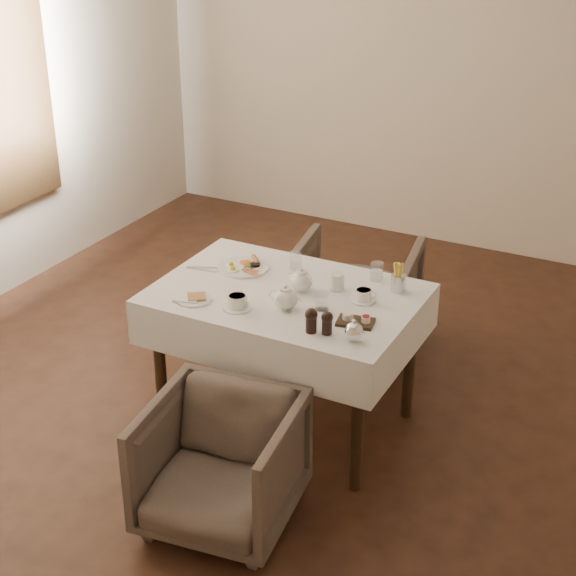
# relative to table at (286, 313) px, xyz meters

# --- Properties ---
(table) EXTENTS (1.28, 0.88, 0.75)m
(table) POSITION_rel_table_xyz_m (0.00, 0.00, 0.00)
(table) COLOR black
(table) RESTS_ON ground
(armchair_near) EXTENTS (0.71, 0.72, 0.59)m
(armchair_near) POSITION_rel_table_xyz_m (0.10, -0.81, -0.34)
(armchair_near) COLOR #4E4139
(armchair_near) RESTS_ON ground
(armchair_far) EXTENTS (0.81, 0.83, 0.66)m
(armchair_far) POSITION_rel_table_xyz_m (-0.01, 0.88, -0.31)
(armchair_far) COLOR #4E4139
(armchair_far) RESTS_ON ground
(breakfast_plate) EXTENTS (0.27, 0.27, 0.03)m
(breakfast_plate) POSITION_rel_table_xyz_m (-0.33, 0.15, 0.13)
(breakfast_plate) COLOR white
(breakfast_plate) RESTS_ON table
(side_plate) EXTENTS (0.18, 0.17, 0.02)m
(side_plate) POSITION_rel_table_xyz_m (-0.36, -0.28, 0.12)
(side_plate) COLOR white
(side_plate) RESTS_ON table
(teapot_centre) EXTENTS (0.17, 0.15, 0.12)m
(teapot_centre) POSITION_rel_table_xyz_m (0.06, 0.05, 0.18)
(teapot_centre) COLOR white
(teapot_centre) RESTS_ON table
(teapot_front) EXTENTS (0.17, 0.13, 0.13)m
(teapot_front) POSITION_rel_table_xyz_m (0.08, -0.16, 0.18)
(teapot_front) COLOR white
(teapot_front) RESTS_ON table
(creamer) EXTENTS (0.09, 0.09, 0.08)m
(creamer) POSITION_rel_table_xyz_m (0.21, 0.15, 0.16)
(creamer) COLOR white
(creamer) RESTS_ON table
(teacup_near) EXTENTS (0.14, 0.14, 0.07)m
(teacup_near) POSITION_rel_table_xyz_m (-0.13, -0.26, 0.15)
(teacup_near) COLOR white
(teacup_near) RESTS_ON table
(teacup_far) EXTENTS (0.12, 0.12, 0.06)m
(teacup_far) POSITION_rel_table_xyz_m (0.37, 0.09, 0.14)
(teacup_far) COLOR white
(teacup_far) RESTS_ON table
(glass_left) EXTENTS (0.08, 0.08, 0.09)m
(glass_left) POSITION_rel_table_xyz_m (-0.08, 0.26, 0.16)
(glass_left) COLOR silver
(glass_left) RESTS_ON table
(glass_mid) EXTENTS (0.07, 0.07, 0.09)m
(glass_mid) POSITION_rel_table_xyz_m (0.23, -0.08, 0.16)
(glass_mid) COLOR silver
(glass_mid) RESTS_ON table
(glass_right) EXTENTS (0.09, 0.09, 0.09)m
(glass_right) POSITION_rel_table_xyz_m (0.34, 0.34, 0.16)
(glass_right) COLOR silver
(glass_right) RESTS_ON table
(condiment_board) EXTENTS (0.18, 0.14, 0.04)m
(condiment_board) POSITION_rel_table_xyz_m (0.43, -0.14, 0.13)
(condiment_board) COLOR black
(condiment_board) RESTS_ON table
(pepper_mill_left) EXTENTS (0.07, 0.07, 0.12)m
(pepper_mill_left) POSITION_rel_table_xyz_m (0.28, -0.30, 0.18)
(pepper_mill_left) COLOR black
(pepper_mill_left) RESTS_ON table
(pepper_mill_right) EXTENTS (0.07, 0.07, 0.11)m
(pepper_mill_right) POSITION_rel_table_xyz_m (0.35, -0.28, 0.17)
(pepper_mill_right) COLOR black
(pepper_mill_right) RESTS_ON table
(silver_pot) EXTENTS (0.10, 0.09, 0.11)m
(silver_pot) POSITION_rel_table_xyz_m (0.49, -0.29, 0.17)
(silver_pot) COLOR white
(silver_pot) RESTS_ON table
(fries_cup) EXTENTS (0.07, 0.07, 0.16)m
(fries_cup) POSITION_rel_table_xyz_m (0.48, 0.26, 0.18)
(fries_cup) COLOR silver
(fries_cup) RESTS_ON table
(cutlery_fork) EXTENTS (0.20, 0.09, 0.00)m
(cutlery_fork) POSITION_rel_table_xyz_m (-0.50, 0.06, 0.12)
(cutlery_fork) COLOR silver
(cutlery_fork) RESTS_ON table
(cutlery_knife) EXTENTS (0.17, 0.04, 0.00)m
(cutlery_knife) POSITION_rel_table_xyz_m (-0.51, 0.03, 0.12)
(cutlery_knife) COLOR silver
(cutlery_knife) RESTS_ON table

